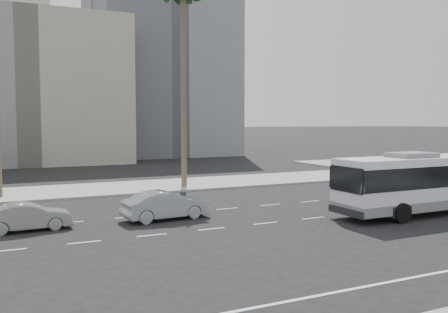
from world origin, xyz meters
TOP-DOWN VIEW (x-y plane):
  - ground at (0.00, 0.00)m, footprint 700.00×700.00m
  - sidewalk_north at (0.00, 15.50)m, footprint 120.00×7.00m
  - midrise_beige_west at (-12.00, 45.00)m, footprint 24.00×18.00m
  - midrise_gray_center at (8.00, 52.00)m, footprint 20.00×20.00m
  - civic_tower at (-2.00, 250.00)m, footprint 42.00×42.00m
  - highrise_right at (45.00, 230.00)m, footprint 26.00×26.00m
  - highrise_far at (70.00, 260.00)m, footprint 22.00×22.00m
  - city_bus at (6.93, -1.58)m, footprint 12.20×2.99m
  - car_a at (-7.24, 3.21)m, footprint 2.03×4.77m
  - car_b at (-14.06, 3.51)m, footprint 1.59×4.10m

SIDE VIEW (x-z plane):
  - ground at x=0.00m, z-range 0.00..0.00m
  - sidewalk_north at x=0.00m, z-range 0.00..0.15m
  - car_b at x=-14.06m, z-range 0.00..1.33m
  - car_a at x=-7.24m, z-range 0.00..1.53m
  - city_bus at x=6.93m, z-range 0.09..3.59m
  - midrise_beige_west at x=-12.00m, z-range 0.00..18.00m
  - midrise_gray_center at x=8.00m, z-range 0.00..26.00m
  - highrise_far at x=70.00m, z-range 0.00..60.00m
  - highrise_right at x=45.00m, z-range 0.00..70.00m
  - civic_tower at x=-2.00m, z-range -25.67..103.33m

